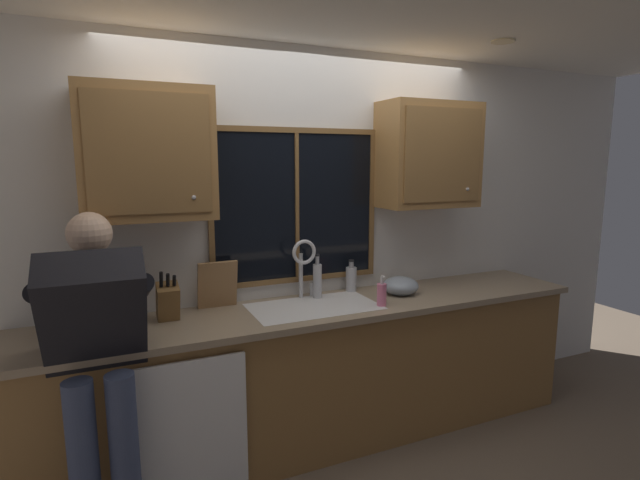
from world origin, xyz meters
name	(u,v)px	position (x,y,z in m)	size (l,w,h in m)	color
back_wall	(303,241)	(0.00, 0.06, 1.27)	(5.93, 0.12, 2.55)	silver
ceiling_downlight_right	(503,41)	(1.06, -0.60, 2.54)	(0.14, 0.14, 0.01)	#FFEAB2
window_glass	(296,206)	(-0.07, -0.01, 1.52)	(1.10, 0.02, 0.95)	black
window_frame_top	(296,130)	(-0.07, -0.02, 2.02)	(1.17, 0.02, 0.04)	brown
window_frame_bottom	(297,279)	(-0.07, -0.02, 1.03)	(1.17, 0.02, 0.04)	brown
window_frame_left	(211,210)	(-0.64, -0.02, 1.52)	(0.04, 0.02, 0.95)	brown
window_frame_right	(372,203)	(0.49, -0.02, 1.52)	(0.04, 0.02, 0.95)	brown
window_mullion_center	(297,207)	(-0.07, -0.02, 1.52)	(0.02, 0.02, 0.95)	brown
lower_cabinet_run	(324,376)	(0.00, -0.29, 0.44)	(3.53, 0.58, 0.88)	olive
countertop	(325,309)	(0.00, -0.31, 0.90)	(3.59, 0.62, 0.04)	gray
dishwasher_front	(190,429)	(-0.91, -0.61, 0.46)	(0.60, 0.02, 0.74)	white
upper_cabinet_left	(147,154)	(-1.00, -0.17, 1.86)	(0.70, 0.36, 0.72)	#9E703D
upper_cabinet_right	(428,155)	(0.85, -0.17, 1.86)	(0.70, 0.36, 0.72)	#9E703D
sink	(314,321)	(-0.07, -0.30, 0.82)	(0.80, 0.46, 0.21)	silver
faucet	(304,262)	(-0.07, -0.12, 1.17)	(0.18, 0.09, 0.40)	silver
person_standing	(97,348)	(-1.31, -0.63, 0.97)	(0.53, 0.68, 1.58)	#384260
knife_block	(168,302)	(-0.94, -0.20, 1.03)	(0.12, 0.18, 0.32)	brown
cutting_board	(218,285)	(-0.63, -0.08, 1.07)	(0.24, 0.02, 0.30)	#997047
mixing_bowl	(400,286)	(0.58, -0.27, 0.98)	(0.25, 0.25, 0.12)	#8C99A8
soap_dispenser	(382,294)	(0.32, -0.46, 1.00)	(0.06, 0.07, 0.20)	pink
bottle_green_glass	(351,278)	(0.31, -0.07, 1.01)	(0.08, 0.08, 0.22)	#B7B7BC
bottle_tall_clear	(317,280)	(0.02, -0.13, 1.04)	(0.06, 0.06, 0.30)	#B7B7BC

